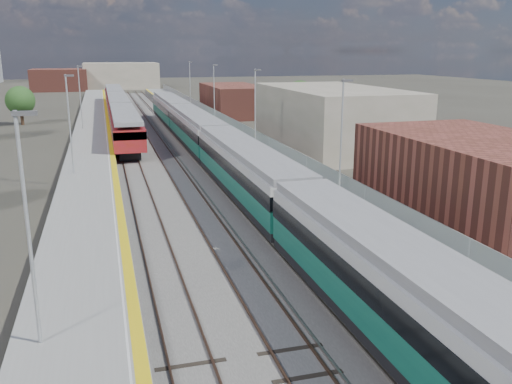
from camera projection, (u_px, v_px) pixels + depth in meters
name	position (u px, v px, depth m)	size (l,w,h in m)	color
ground	(178.00, 146.00, 59.60)	(320.00, 320.00, 0.00)	#47443A
ballast_bed	(155.00, 143.00, 61.32)	(10.50, 155.00, 0.06)	#565451
tracks	(159.00, 140.00, 63.02)	(8.96, 160.00, 0.17)	#4C3323
platform_right	(220.00, 136.00, 63.17)	(4.70, 155.00, 8.52)	slate
platform_left	(92.00, 142.00, 59.40)	(4.30, 155.00, 8.52)	slate
buildings	(55.00, 49.00, 134.61)	(72.00, 185.50, 40.00)	brown
green_train	(216.00, 145.00, 46.58)	(3.01, 83.71, 3.31)	black
red_train	(118.00, 108.00, 77.58)	(3.02, 61.11, 3.81)	black
tree_c	(20.00, 101.00, 76.05)	(4.02, 4.02, 5.45)	#382619
tree_d	(300.00, 96.00, 79.09)	(4.47, 4.47, 6.06)	#382619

